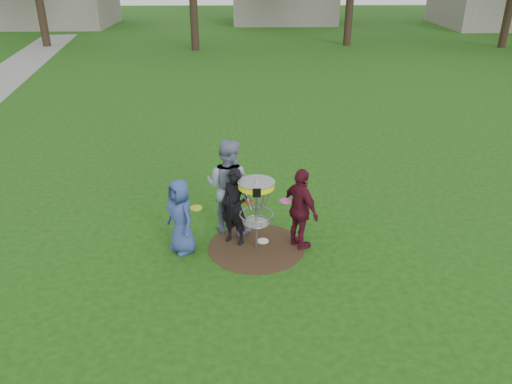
{
  "coord_description": "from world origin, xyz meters",
  "views": [
    {
      "loc": [
        -0.18,
        -7.95,
        4.92
      ],
      "look_at": [
        0.0,
        0.3,
        1.0
      ],
      "focal_mm": 35.0,
      "sensor_mm": 36.0,
      "label": 1
    }
  ],
  "objects_px": {
    "player_grey": "(228,186)",
    "disc_golf_basket": "(256,198)",
    "player_maroon": "(301,209)",
    "player_black": "(235,207)",
    "player_blue": "(181,216)"
  },
  "relations": [
    {
      "from": "player_blue",
      "to": "player_grey",
      "type": "height_order",
      "value": "player_grey"
    },
    {
      "from": "player_blue",
      "to": "player_black",
      "type": "distance_m",
      "value": 1.0
    },
    {
      "from": "player_grey",
      "to": "disc_golf_basket",
      "type": "relative_size",
      "value": 1.37
    },
    {
      "from": "player_black",
      "to": "disc_golf_basket",
      "type": "height_order",
      "value": "player_black"
    },
    {
      "from": "player_black",
      "to": "player_maroon",
      "type": "relative_size",
      "value": 0.95
    },
    {
      "from": "player_blue",
      "to": "player_black",
      "type": "relative_size",
      "value": 0.95
    },
    {
      "from": "player_blue",
      "to": "disc_golf_basket",
      "type": "height_order",
      "value": "player_blue"
    },
    {
      "from": "player_black",
      "to": "player_grey",
      "type": "relative_size",
      "value": 0.79
    },
    {
      "from": "player_grey",
      "to": "disc_golf_basket",
      "type": "height_order",
      "value": "player_grey"
    },
    {
      "from": "player_blue",
      "to": "player_maroon",
      "type": "bearing_deg",
      "value": 53.9
    },
    {
      "from": "player_grey",
      "to": "disc_golf_basket",
      "type": "xyz_separation_m",
      "value": [
        0.52,
        -0.69,
        0.08
      ]
    },
    {
      "from": "player_maroon",
      "to": "disc_golf_basket",
      "type": "distance_m",
      "value": 0.84
    },
    {
      "from": "player_black",
      "to": "player_grey",
      "type": "height_order",
      "value": "player_grey"
    },
    {
      "from": "player_maroon",
      "to": "player_black",
      "type": "bearing_deg",
      "value": 48.23
    },
    {
      "from": "player_blue",
      "to": "disc_golf_basket",
      "type": "bearing_deg",
      "value": 54.49
    }
  ]
}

